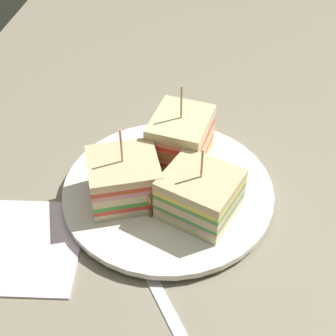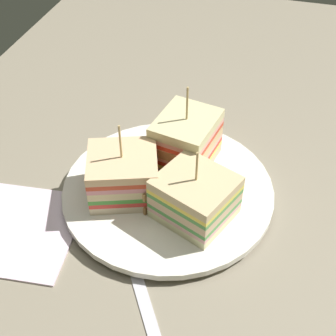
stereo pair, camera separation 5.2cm
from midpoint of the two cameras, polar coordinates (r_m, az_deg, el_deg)
ground_plane at (r=55.76cm, az=-2.67°, el=-4.17°), size 120.24×72.29×1.80cm
plate at (r=54.47cm, az=-2.73°, el=-2.89°), size 24.37×24.37×1.46cm
sandwich_wedge_0 at (r=51.69cm, az=-8.18°, el=-1.47°), size 8.95×9.43×9.49cm
sandwich_wedge_1 at (r=49.60cm, az=0.87°, el=-3.36°), size 9.26×9.65×8.84cm
sandwich_wedge_2 at (r=55.36cm, az=-1.17°, el=3.35°), size 8.65×7.67×10.63cm
napkin at (r=53.20cm, az=-20.07°, el=-8.88°), size 13.70×13.60×0.50cm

